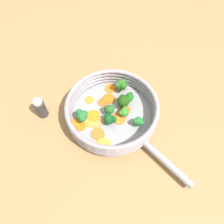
% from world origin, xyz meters
% --- Properties ---
extents(ground_plane, '(4.00, 4.00, 0.00)m').
position_xyz_m(ground_plane, '(0.00, 0.00, 0.00)').
color(ground_plane, '#9F7A4A').
extents(skillet, '(0.29, 0.29, 0.02)m').
position_xyz_m(skillet, '(0.00, 0.00, 0.01)').
color(skillet, '#939699').
rests_on(skillet, ground_plane).
extents(skillet_rim_wall, '(0.31, 0.31, 0.06)m').
position_xyz_m(skillet_rim_wall, '(0.00, 0.00, 0.05)').
color(skillet_rim_wall, '#9B919A').
rests_on(skillet_rim_wall, skillet).
extents(skillet_handle, '(0.11, 0.17, 0.02)m').
position_xyz_m(skillet_handle, '(0.12, 0.21, 0.03)').
color(skillet_handle, '#999B9E').
rests_on(skillet_handle, skillet).
extents(skillet_rivet_left, '(0.01, 0.01, 0.01)m').
position_xyz_m(skillet_rivet_left, '(0.10, 0.10, 0.02)').
color(skillet_rivet_left, '#989595').
rests_on(skillet_rivet_left, skillet).
extents(skillet_rivet_right, '(0.01, 0.01, 0.01)m').
position_xyz_m(skillet_rivet_right, '(0.03, 0.13, 0.02)').
color(skillet_rivet_right, '#95959B').
rests_on(skillet_rivet_right, skillet).
extents(carrot_slice_0, '(0.05, 0.05, 0.00)m').
position_xyz_m(carrot_slice_0, '(0.05, -0.06, 0.02)').
color(carrot_slice_0, orange).
rests_on(carrot_slice_0, skillet).
extents(carrot_slice_1, '(0.04, 0.04, 0.01)m').
position_xyz_m(carrot_slice_1, '(0.08, -0.08, 0.02)').
color(carrot_slice_1, orange).
rests_on(carrot_slice_1, skillet).
extents(carrot_slice_2, '(0.04, 0.04, 0.00)m').
position_xyz_m(carrot_slice_2, '(-0.03, -0.09, 0.02)').
color(carrot_slice_2, orange).
rests_on(carrot_slice_2, skillet).
extents(carrot_slice_3, '(0.06, 0.06, 0.01)m').
position_xyz_m(carrot_slice_3, '(0.03, -0.06, 0.02)').
color(carrot_slice_3, orange).
rests_on(carrot_slice_3, skillet).
extents(carrot_slice_4, '(0.06, 0.06, 0.00)m').
position_xyz_m(carrot_slice_4, '(0.08, -0.02, 0.02)').
color(carrot_slice_4, orange).
rests_on(carrot_slice_4, skillet).
extents(carrot_slice_5, '(0.04, 0.04, 0.00)m').
position_xyz_m(carrot_slice_5, '(-0.04, -0.05, 0.02)').
color(carrot_slice_5, orange).
rests_on(carrot_slice_5, skillet).
extents(carrot_slice_6, '(0.07, 0.07, 0.00)m').
position_xyz_m(carrot_slice_6, '(0.12, 0.01, 0.02)').
color(carrot_slice_6, orange).
rests_on(carrot_slice_6, skillet).
extents(carrot_slice_7, '(0.06, 0.06, 0.00)m').
position_xyz_m(carrot_slice_7, '(0.01, 0.03, 0.02)').
color(carrot_slice_7, orange).
rests_on(carrot_slice_7, skillet).
extents(carrot_slice_8, '(0.05, 0.05, 0.00)m').
position_xyz_m(carrot_slice_8, '(-0.10, -0.04, 0.02)').
color(carrot_slice_8, orange).
rests_on(carrot_slice_8, skillet).
extents(carrot_slice_9, '(0.04, 0.04, 0.00)m').
position_xyz_m(carrot_slice_9, '(-0.03, 0.04, 0.02)').
color(carrot_slice_9, orange).
rests_on(carrot_slice_9, skillet).
extents(carrot_slice_10, '(0.04, 0.04, 0.01)m').
position_xyz_m(carrot_slice_10, '(0.06, -0.10, 0.02)').
color(carrot_slice_10, orange).
rests_on(carrot_slice_10, skillet).
extents(carrot_slice_11, '(0.05, 0.05, 0.01)m').
position_xyz_m(carrot_slice_11, '(-0.06, -0.03, 0.02)').
color(carrot_slice_11, orange).
rests_on(carrot_slice_11, skillet).
extents(carrot_slice_12, '(0.05, 0.05, 0.00)m').
position_xyz_m(carrot_slice_12, '(0.05, -0.04, 0.02)').
color(carrot_slice_12, '#F08A41').
rests_on(carrot_slice_12, skillet).
extents(carrot_slice_13, '(0.04, 0.04, 0.00)m').
position_xyz_m(carrot_slice_13, '(-0.07, 0.02, 0.02)').
color(carrot_slice_13, orange).
rests_on(carrot_slice_13, skillet).
extents(broccoli_floret_0, '(0.04, 0.04, 0.05)m').
position_xyz_m(broccoli_floret_0, '(-0.10, 0.00, 0.05)').
color(broccoli_floret_0, '#87A668').
rests_on(broccoli_floret_0, skillet).
extents(broccoli_floret_1, '(0.04, 0.03, 0.04)m').
position_xyz_m(broccoli_floret_1, '(-0.07, 0.04, 0.05)').
color(broccoli_floret_1, '#739D57').
rests_on(broccoli_floret_1, skillet).
extents(broccoli_floret_2, '(0.03, 0.03, 0.04)m').
position_xyz_m(broccoli_floret_2, '(-0.01, 0.04, 0.04)').
color(broccoli_floret_2, '#7DAA69').
rests_on(broccoli_floret_2, skillet).
extents(broccoli_floret_3, '(0.03, 0.04, 0.04)m').
position_xyz_m(broccoli_floret_3, '(0.03, 0.00, 0.04)').
color(broccoli_floret_3, '#6B9455').
rests_on(broccoli_floret_3, skillet).
extents(broccoli_floret_4, '(0.04, 0.04, 0.05)m').
position_xyz_m(broccoli_floret_4, '(0.05, -0.09, 0.05)').
color(broccoli_floret_4, '#5D9843').
rests_on(broccoli_floret_4, skillet).
extents(broccoli_floret_5, '(0.03, 0.04, 0.04)m').
position_xyz_m(broccoli_floret_5, '(0.02, 0.09, 0.04)').
color(broccoli_floret_5, '#89AE5D').
rests_on(broccoli_floret_5, skillet).
extents(broccoli_floret_6, '(0.04, 0.04, 0.05)m').
position_xyz_m(broccoli_floret_6, '(-0.04, 0.03, 0.05)').
color(broccoli_floret_6, '#789B5B').
rests_on(broccoli_floret_6, skillet).
extents(broccoli_floret_7, '(0.03, 0.04, 0.04)m').
position_xyz_m(broccoli_floret_7, '(-0.00, -0.01, 0.04)').
color(broccoli_floret_7, '#76A35B').
rests_on(broccoli_floret_7, skillet).
extents(salt_shaker, '(0.04, 0.04, 0.09)m').
position_xyz_m(salt_shaker, '(0.06, -0.23, 0.05)').
color(salt_shaker, '#333338').
rests_on(salt_shaker, ground_plane).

